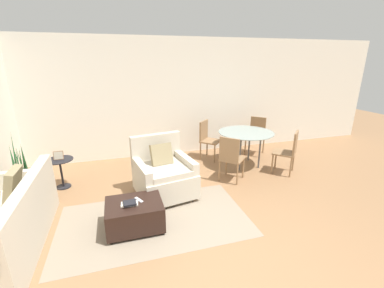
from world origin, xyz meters
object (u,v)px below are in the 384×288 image
(couch, at_px, (4,229))
(dining_chair_far_left, at_px, (208,137))
(book_stack, at_px, (130,203))
(side_table, at_px, (61,168))
(dining_chair_near_right, at_px, (289,150))
(picture_frame, at_px, (58,155))
(armchair, at_px, (164,174))
(potted_plant, at_px, (23,182))
(tv_remote_primary, at_px, (139,200))
(dining_table, at_px, (246,136))
(dining_chair_near_left, at_px, (231,156))
(dining_chair_far_right, at_px, (256,133))
(ottoman, at_px, (135,214))

(couch, xyz_separation_m, dining_chair_far_left, (3.44, 2.23, 0.22))
(book_stack, distance_m, dining_chair_far_left, 3.00)
(side_table, height_order, dining_chair_near_right, dining_chair_near_right)
(picture_frame, height_order, dining_chair_near_right, dining_chair_near_right)
(couch, bearing_deg, book_stack, -2.55)
(book_stack, bearing_deg, armchair, 54.43)
(armchair, xyz_separation_m, book_stack, (-0.62, -0.87, 0.04))
(dining_chair_far_left, bearing_deg, side_table, -168.01)
(potted_plant, bearing_deg, tv_remote_primary, -38.77)
(tv_remote_primary, relative_size, dining_table, 0.14)
(dining_chair_far_left, bearing_deg, dining_chair_near_left, -90.00)
(dining_chair_near_left, bearing_deg, dining_chair_far_right, 45.00)
(potted_plant, relative_size, side_table, 2.05)
(book_stack, height_order, dining_chair_far_right, dining_chair_far_right)
(armchair, height_order, dining_chair_far_left, armchair)
(dining_chair_near_right, relative_size, dining_chair_far_right, 1.00)
(book_stack, height_order, dining_chair_far_left, dining_chair_far_left)
(couch, distance_m, potted_plant, 1.53)
(book_stack, bearing_deg, dining_chair_near_left, 27.56)
(ottoman, distance_m, dining_chair_far_left, 2.95)
(ottoman, distance_m, potted_plant, 2.36)
(dining_chair_far_right, bearing_deg, armchair, -151.20)
(tv_remote_primary, bearing_deg, armchair, 57.58)
(tv_remote_primary, distance_m, dining_table, 2.92)
(dining_table, relative_size, dining_chair_far_left, 1.31)
(ottoman, height_order, picture_frame, picture_frame)
(couch, distance_m, tv_remote_primary, 1.64)
(dining_chair_near_left, bearing_deg, armchair, -173.84)
(side_table, relative_size, dining_chair_near_left, 0.61)
(dining_table, bearing_deg, couch, -158.76)
(ottoman, bearing_deg, dining_table, 32.58)
(armchair, height_order, tv_remote_primary, armchair)
(tv_remote_primary, xyz_separation_m, potted_plant, (-1.85, 1.49, -0.18))
(picture_frame, distance_m, dining_chair_near_left, 3.12)
(dining_table, xyz_separation_m, dining_chair_near_right, (0.64, -0.64, -0.17))
(potted_plant, bearing_deg, armchair, -16.98)
(tv_remote_primary, xyz_separation_m, side_table, (-1.25, 1.55, -0.01))
(ottoman, height_order, book_stack, book_stack)
(potted_plant, xyz_separation_m, dining_chair_near_right, (4.95, -0.57, 0.30))
(couch, distance_m, ottoman, 1.56)
(armchair, bearing_deg, side_table, 155.82)
(dining_chair_near_left, relative_size, dining_chair_far_right, 1.00)
(dining_chair_far_right, bearing_deg, potted_plant, -171.79)
(dining_table, bearing_deg, side_table, -179.93)
(couch, distance_m, dining_chair_far_right, 5.23)
(picture_frame, height_order, dining_table, dining_table)
(tv_remote_primary, distance_m, dining_chair_near_right, 3.23)
(ottoman, relative_size, dining_table, 0.64)
(side_table, relative_size, dining_chair_near_right, 0.61)
(dining_table, distance_m, dining_chair_far_right, 0.93)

